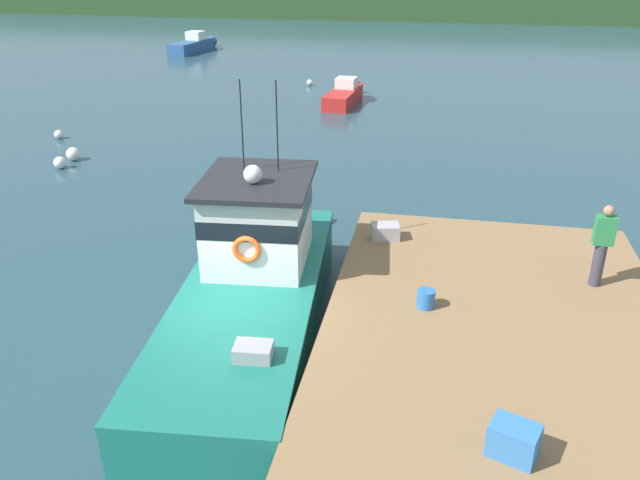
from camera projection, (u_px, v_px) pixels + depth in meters
ground_plane at (237, 349)px, 12.37m from camera, size 200.00×200.00×0.00m
dock at (498, 328)px, 11.08m from camera, size 6.00×9.00×1.20m
main_fishing_boat at (254, 284)px, 12.67m from camera, size 3.24×9.92×4.80m
crate_single_by_cleat at (385, 231)px, 14.09m from camera, size 0.68×0.56×0.33m
crate_single_far at (514, 440)px, 8.07m from camera, size 0.72×0.63×0.46m
bait_bucket at (426, 299)px, 11.41m from camera, size 0.32×0.32×0.34m
deckhand_by_the_boat at (602, 244)px, 11.88m from camera, size 0.36×0.22×1.63m
moored_boat_far_right at (194, 45)px, 46.40m from camera, size 2.01×5.52×1.38m
moored_boat_mid_harbor at (345, 95)px, 31.36m from camera, size 1.47×4.70×1.18m
mooring_buoy_spare_mooring at (73, 154)px, 23.05m from camera, size 0.49×0.49×0.49m
mooring_buoy_inshore at (59, 134)px, 25.67m from camera, size 0.35×0.35×0.35m
mooring_buoy_outer at (310, 83)px, 35.32m from camera, size 0.33×0.33×0.33m
mooring_buoy_channel_marker at (60, 163)px, 22.23m from camera, size 0.43×0.43×0.43m
far_shoreline at (418, 6)px, 67.05m from camera, size 120.00×8.00×2.40m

